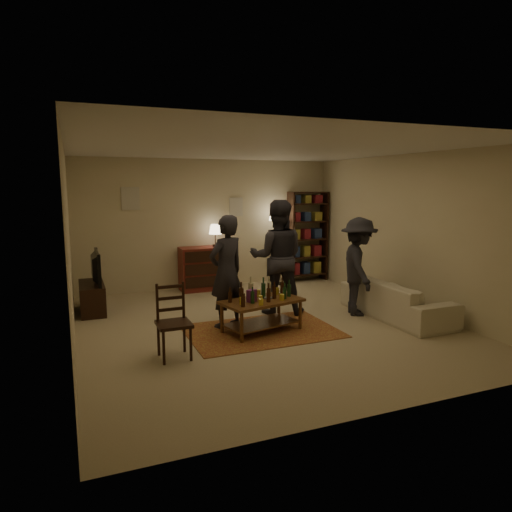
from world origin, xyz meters
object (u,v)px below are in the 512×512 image
floor_lamp (277,219)px  sofa (396,299)px  tv_stand (92,290)px  person_left (226,272)px  person_right (277,257)px  dining_chair (173,318)px  person_by_sofa (358,266)px  dresser (205,267)px  bookshelf (307,235)px  coffee_table (261,304)px

floor_lamp → sofa: floor_lamp is taller
tv_stand → person_left: (1.88, -1.66, 0.48)m
sofa → person_right: bearing=61.2°
dining_chair → tv_stand: bearing=107.9°
person_right → person_by_sofa: person_right is taller
dining_chair → tv_stand: 2.72m
tv_stand → dresser: size_ratio=0.78×
sofa → person_by_sofa: size_ratio=1.27×
tv_stand → bookshelf: 4.84m
tv_stand → bookshelf: (4.69, 0.98, 0.65)m
coffee_table → person_left: (-0.41, 0.41, 0.44)m
coffee_table → floor_lamp: floor_lamp is taller
bookshelf → sofa: size_ratio=0.97×
bookshelf → dining_chair: bearing=-137.1°
dining_chair → bookshelf: bearing=42.4°
person_left → person_right: (1.03, 0.41, 0.10)m
dining_chair → floor_lamp: (3.02, 3.43, 0.93)m
tv_stand → floor_lamp: floor_lamp is taller
floor_lamp → person_right: size_ratio=0.88×
coffee_table → floor_lamp: size_ratio=0.77×
coffee_table → dining_chair: (-1.43, -0.51, 0.08)m
floor_lamp → coffee_table: bearing=-118.5°
dining_chair → person_right: 2.49m
tv_stand → floor_lamp: (3.87, 0.85, 1.05)m
dresser → sofa: 3.93m
coffee_table → dresser: (-0.03, 2.98, 0.05)m
tv_stand → person_right: (2.91, -1.25, 0.58)m
dining_chair → floor_lamp: size_ratio=0.57×
person_left → person_by_sofa: (2.26, -0.17, -0.04)m
tv_stand → dresser: 2.43m
coffee_table → dresser: size_ratio=0.95×
dining_chair → person_left: 1.43m
sofa → dining_chair: bearing=95.8°
tv_stand → floor_lamp: size_ratio=0.63×
floor_lamp → person_left: bearing=-128.5°
person_by_sofa → tv_stand: bearing=87.2°
dining_chair → person_right: size_ratio=0.50×
sofa → person_right: size_ratio=1.08×
sofa → bookshelf: bearing=-0.8°
tv_stand → dresser: dresser is taller
bookshelf → dresser: bearing=-178.4°
floor_lamp → dresser: bearing=177.8°
person_right → floor_lamp: bearing=-91.6°
floor_lamp → person_by_sofa: size_ratio=1.03×
coffee_table → person_by_sofa: size_ratio=0.79×
person_left → bookshelf: bearing=-159.2°
dining_chair → person_right: (2.06, 1.33, 0.46)m
sofa → dresser: bearing=37.5°
bookshelf → person_by_sofa: (-0.55, -2.80, -0.21)m
dresser → person_right: bearing=-73.0°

